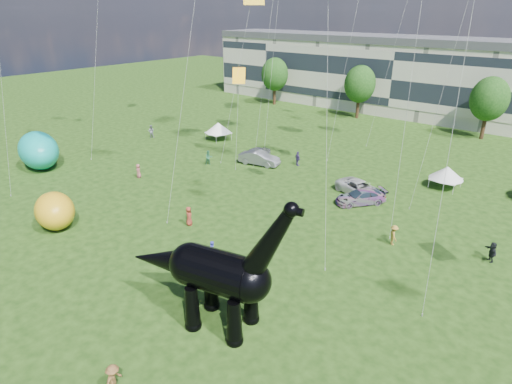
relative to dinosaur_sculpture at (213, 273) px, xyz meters
The scene contains 15 objects.
ground 6.95m from the dinosaur_sculpture, behind, with size 220.00×220.00×0.00m, color #16330C.
terrace_row 63.59m from the dinosaur_sculpture, 102.73° to the left, with size 78.00×11.00×12.00m, color beige.
tree_far_left 64.12m from the dinosaur_sculpture, 124.19° to the left, with size 5.20×5.20×9.44m.
tree_mid_left 56.03m from the dinosaur_sculpture, 108.76° to the left, with size 5.20×5.20×9.44m.
tree_mid_right 53.09m from the dinosaur_sculpture, 87.84° to the left, with size 5.20×5.20×9.44m.
dinosaur_sculpture is the anchor object (origin of this frame).
car_silver 30.38m from the dinosaur_sculpture, 125.34° to the left, with size 1.79×4.44×1.51m, color silver.
car_grey 28.62m from the dinosaur_sculpture, 123.87° to the left, with size 1.75×5.03×1.66m, color gray.
car_white 23.32m from the dinosaur_sculpture, 95.44° to the left, with size 2.44×5.30×1.47m, color silver.
car_dark 21.41m from the dinosaur_sculpture, 93.08° to the left, with size 2.00×4.91×1.43m, color #595960.
gazebo_near 30.87m from the dinosaur_sculpture, 82.77° to the left, with size 3.49×3.49×2.39m.
gazebo_left 39.12m from the dinosaur_sculpture, 133.98° to the left, with size 4.23×4.23×2.53m.
inflatable_teal 35.83m from the dinosaur_sculpture, 169.97° to the left, with size 6.92×4.33×4.33m, color #0DA79C.
inflatable_yellow 19.21m from the dinosaur_sculpture, behind, with size 4.17×3.21×3.21m, color gold.
visitors 16.69m from the dinosaur_sculpture, 119.72° to the left, with size 54.48×43.75×1.88m.
Camera 1 is at (21.19, -14.44, 17.59)m, focal length 30.00 mm.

